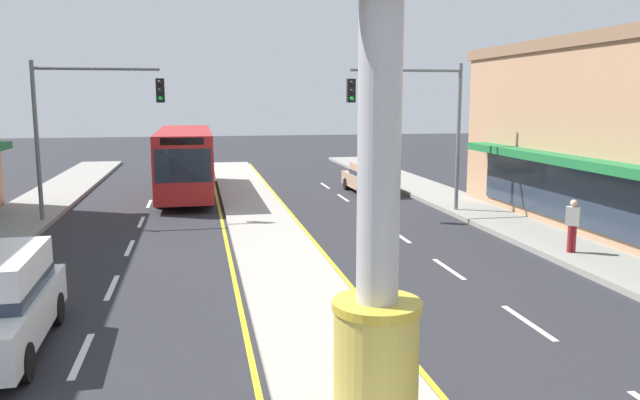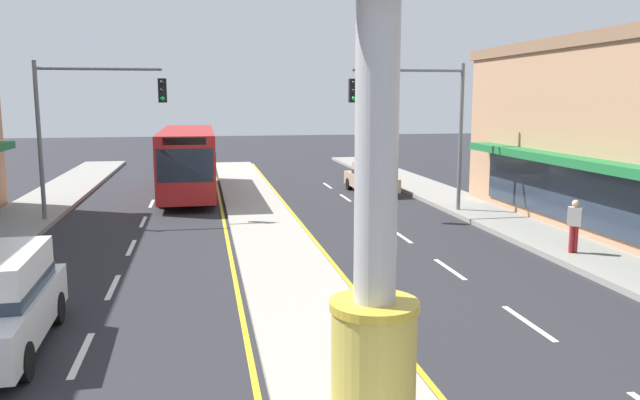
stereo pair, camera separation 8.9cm
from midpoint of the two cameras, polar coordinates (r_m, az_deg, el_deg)
median_strip at (r=21.32m, az=-4.29°, el=-3.60°), size 2.56×52.00×0.14m
sidewalk_right at (r=22.46m, az=20.69°, el=-3.47°), size 2.84×60.00×0.18m
lane_markings at (r=20.03m, az=-3.85°, el=-4.63°), size 9.30×52.00×0.01m
district_sign at (r=8.21m, az=5.48°, el=4.62°), size 6.23×1.23×7.67m
traffic_light_left_side at (r=25.71m, az=-20.34°, el=7.43°), size 4.86×0.46×6.20m
traffic_light_right_side at (r=25.93m, az=9.24°, el=7.89°), size 4.86×0.46×6.20m
sedan_far_right_lane at (r=32.18m, az=4.75°, el=2.02°), size 1.92×4.34×1.53m
bus_near_left_lane at (r=31.95m, az=-11.83°, el=3.76°), size 2.58×11.20×3.26m
pedestrian_near_kerb at (r=20.36m, az=22.21°, el=-1.94°), size 0.44×0.43×1.61m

